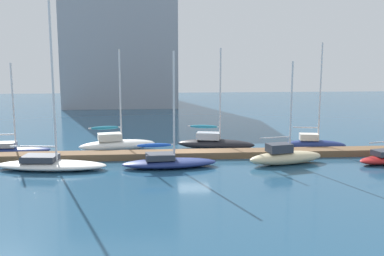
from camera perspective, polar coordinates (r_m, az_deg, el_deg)
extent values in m
plane|color=navy|center=(35.28, 0.25, -3.73)|extent=(120.00, 120.00, 0.00)
cube|color=brown|center=(35.23, 0.25, -3.33)|extent=(32.46, 1.67, 0.51)
ellipsoid|color=navy|center=(39.14, -21.84, -2.66)|extent=(6.13, 2.02, 0.60)
cube|color=#9EA3AD|center=(39.21, -22.73, -1.96)|extent=(1.87, 1.31, 0.39)
cylinder|color=silver|center=(38.51, -21.73, 2.67)|extent=(0.14, 0.14, 6.71)
ellipsoid|color=white|center=(33.05, -17.39, -4.53)|extent=(7.99, 3.27, 0.61)
cube|color=#333842|center=(33.20, -18.69, -3.64)|extent=(2.51, 1.93, 0.40)
cylinder|color=silver|center=(32.06, -17.24, 5.68)|extent=(0.15, 0.15, 11.12)
cylinder|color=silver|center=(33.20, -19.52, -2.23)|extent=(3.25, 0.49, 0.12)
ellipsoid|color=white|center=(38.19, -9.40, -2.16)|extent=(6.59, 3.17, 0.90)
cube|color=silver|center=(37.97, -10.38, -1.12)|extent=(2.14, 1.65, 0.58)
cylinder|color=silver|center=(37.63, -9.09, 4.13)|extent=(0.14, 0.14, 7.49)
cylinder|color=silver|center=(37.79, -10.99, 0.03)|extent=(2.62, 0.70, 0.11)
ellipsoid|color=teal|center=(37.79, -10.99, 0.03)|extent=(2.42, 0.88, 0.28)
ellipsoid|color=navy|center=(32.16, -2.86, -4.47)|extent=(6.87, 2.56, 0.62)
cube|color=#333842|center=(31.99, -4.07, -3.61)|extent=(2.12, 1.60, 0.40)
cylinder|color=silver|center=(31.47, -2.31, 2.84)|extent=(0.14, 0.14, 7.60)
cylinder|color=silver|center=(31.79, -4.81, -2.19)|extent=(2.83, 0.32, 0.11)
ellipsoid|color=blue|center=(31.79, -4.81, -2.19)|extent=(2.57, 0.54, 0.28)
ellipsoid|color=black|center=(38.25, 3.05, -2.06)|extent=(6.78, 3.21, 0.85)
cube|color=#9EA3AD|center=(38.18, 2.08, -1.01)|extent=(2.19, 1.67, 0.55)
cylinder|color=silver|center=(37.62, 3.60, 4.26)|extent=(0.14, 0.14, 7.62)
cylinder|color=silver|center=(38.09, 1.50, 0.18)|extent=(2.70, 0.71, 0.11)
ellipsoid|color=teal|center=(38.09, 1.50, 0.18)|extent=(2.49, 0.90, 0.28)
ellipsoid|color=beige|center=(33.75, 11.82, -3.71)|extent=(5.98, 2.90, 0.95)
cube|color=#333842|center=(33.32, 11.00, -2.49)|extent=(1.94, 1.53, 0.61)
cylinder|color=silver|center=(33.26, 12.47, 2.62)|extent=(0.13, 0.13, 6.54)
cylinder|color=silver|center=(33.01, 10.51, -1.20)|extent=(2.38, 0.64, 0.11)
ellipsoid|color=navy|center=(39.37, 15.30, -2.08)|extent=(5.29, 2.29, 0.83)
cube|color=silver|center=(39.17, 14.60, -1.09)|extent=(1.69, 1.23, 0.54)
cylinder|color=silver|center=(38.81, 15.95, 4.39)|extent=(0.13, 0.13, 8.09)
cylinder|color=silver|center=(38.99, 14.20, 0.07)|extent=(2.13, 0.50, 0.10)
cube|color=#333842|center=(35.94, 23.17, -2.91)|extent=(1.77, 1.49, 0.40)
cylinder|color=silver|center=(35.59, 22.89, -1.66)|extent=(2.11, 0.62, 0.10)
sphere|color=red|center=(41.73, -10.21, -1.43)|extent=(0.58, 0.58, 0.58)
cube|color=#9399A3|center=(73.01, -8.84, 10.95)|extent=(17.00, 13.84, 20.33)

